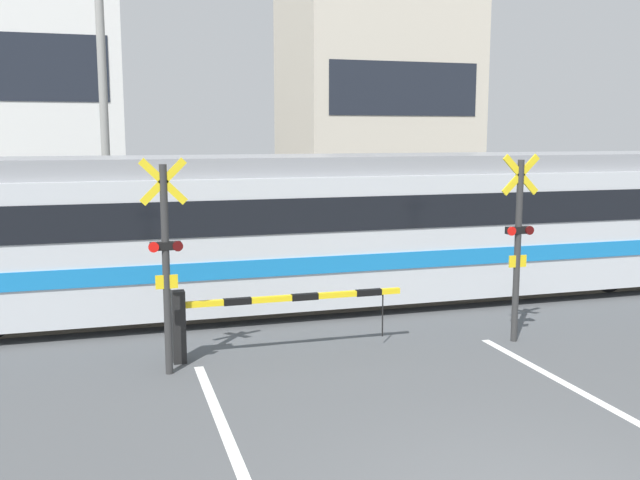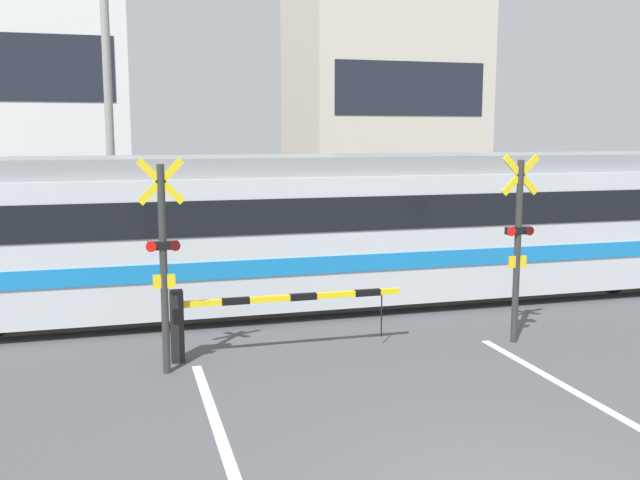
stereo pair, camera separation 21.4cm
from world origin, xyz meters
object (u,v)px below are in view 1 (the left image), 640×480
crossing_signal_right (518,240)px  pedestrian (255,218)px  crossing_signal_left (166,257)px  crossing_barrier_far (332,244)px  commuter_train (328,225)px  crossing_barrier_near (239,312)px

crossing_signal_right → pedestrian: (-2.35, 10.50, -0.76)m
pedestrian → crossing_signal_right: bearing=-77.4°
pedestrian → crossing_signal_left: bearing=-108.2°
crossing_barrier_far → crossing_signal_right: size_ratio=1.18×
crossing_barrier_far → crossing_signal_right: bearing=-80.4°
commuter_train → crossing_signal_right: (2.26, -3.44, 0.10)m
crossing_barrier_near → pedestrian: (2.30, 10.02, 0.26)m
crossing_signal_right → pedestrian: bearing=102.6°
commuter_train → crossing_signal_right: 4.11m
crossing_barrier_near → crossing_signal_left: bearing=-157.4°
crossing_signal_left → crossing_barrier_far: bearing=55.2°
crossing_barrier_near → crossing_signal_left: (-1.14, -0.47, 1.02)m
crossing_signal_right → crossing_barrier_near: bearing=174.2°
commuter_train → crossing_barrier_far: 3.56m
crossing_signal_right → crossing_signal_left: bearing=180.0°
crossing_signal_left → pedestrian: (3.44, 10.50, -0.76)m
crossing_barrier_near → crossing_barrier_far: same height
crossing_barrier_near → pedestrian: size_ratio=2.18×
crossing_signal_right → crossing_barrier_far: bearing=99.6°
crossing_barrier_far → crossing_signal_left: 8.22m
crossing_signal_left → crossing_signal_right: size_ratio=1.00×
crossing_barrier_far → commuter_train: bearing=-109.0°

